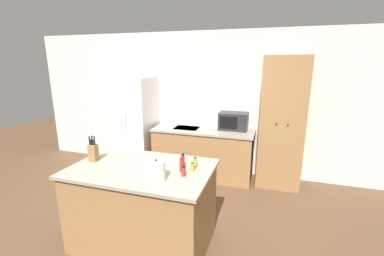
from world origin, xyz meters
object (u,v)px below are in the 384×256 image
at_px(spice_bottle_amber_oil, 195,162).
at_px(kettle, 157,171).
at_px(refrigerator, 134,124).
at_px(spice_bottle_pale_salt, 182,165).
at_px(microwave, 233,121).
at_px(spice_bottle_short_red, 192,167).
at_px(spice_bottle_tall_dark, 183,171).
at_px(knife_block, 93,152).
at_px(pantry_cabinet, 282,123).
at_px(spice_bottle_green_herb, 183,161).

distance_m(spice_bottle_amber_oil, kettle, 0.49).
relative_size(refrigerator, spice_bottle_pale_salt, 11.00).
height_order(microwave, spice_bottle_short_red, microwave).
height_order(microwave, spice_bottle_tall_dark, microwave).
distance_m(knife_block, spice_bottle_pale_salt, 1.08).
height_order(pantry_cabinet, spice_bottle_tall_dark, pantry_cabinet).
relative_size(refrigerator, pantry_cabinet, 0.83).
height_order(pantry_cabinet, knife_block, pantry_cabinet).
bearing_deg(spice_bottle_tall_dark, pantry_cabinet, 65.09).
bearing_deg(kettle, spice_bottle_tall_dark, 37.17).
bearing_deg(pantry_cabinet, spice_bottle_green_herb, -119.21).
bearing_deg(spice_bottle_pale_salt, pantry_cabinet, 62.88).
bearing_deg(kettle, spice_bottle_amber_oil, 56.31).
bearing_deg(pantry_cabinet, knife_block, -136.17).
bearing_deg(spice_bottle_short_red, refrigerator, 133.43).
bearing_deg(pantry_cabinet, spice_bottle_amber_oil, -116.40).
xyz_separation_m(pantry_cabinet, microwave, (-0.80, 0.09, -0.04)).
height_order(spice_bottle_tall_dark, spice_bottle_amber_oil, spice_bottle_amber_oil).
height_order(refrigerator, spice_bottle_pale_salt, refrigerator).
relative_size(pantry_cabinet, spice_bottle_tall_dark, 19.47).
height_order(pantry_cabinet, microwave, pantry_cabinet).
bearing_deg(knife_block, spice_bottle_pale_salt, 0.94).
bearing_deg(microwave, spice_bottle_amber_oil, -93.52).
relative_size(pantry_cabinet, spice_bottle_green_herb, 13.66).
xyz_separation_m(microwave, kettle, (-0.39, -2.35, -0.01)).
height_order(spice_bottle_short_red, spice_bottle_green_herb, spice_bottle_green_herb).
relative_size(spice_bottle_amber_oil, kettle, 0.59).
xyz_separation_m(microwave, spice_bottle_tall_dark, (-0.17, -2.19, -0.05)).
bearing_deg(kettle, pantry_cabinet, 62.22).
distance_m(spice_bottle_short_red, spice_bottle_pale_salt, 0.12).
height_order(refrigerator, pantry_cabinet, pantry_cabinet).
bearing_deg(spice_bottle_pale_salt, knife_block, -179.06).
xyz_separation_m(pantry_cabinet, spice_bottle_short_red, (-0.93, -1.95, -0.10)).
height_order(refrigerator, kettle, refrigerator).
relative_size(knife_block, spice_bottle_short_red, 3.14).
relative_size(spice_bottle_tall_dark, spice_bottle_short_red, 1.14).
xyz_separation_m(spice_bottle_tall_dark, kettle, (-0.22, -0.17, 0.05)).
height_order(spice_bottle_amber_oil, spice_bottle_green_herb, spice_bottle_green_herb).
relative_size(knife_block, kettle, 1.39).
bearing_deg(spice_bottle_amber_oil, knife_block, -172.19).
bearing_deg(kettle, refrigerator, 124.56).
bearing_deg(microwave, spice_bottle_tall_dark, -94.47).
bearing_deg(knife_block, spice_bottle_short_red, 3.43).
bearing_deg(kettle, spice_bottle_short_red, 49.55).
bearing_deg(spice_bottle_green_herb, spice_bottle_amber_oil, 11.51).
xyz_separation_m(knife_block, spice_bottle_short_red, (1.18, 0.07, -0.06)).
distance_m(microwave, spice_bottle_pale_salt, 2.10).
distance_m(microwave, spice_bottle_tall_dark, 2.19).
xyz_separation_m(knife_block, spice_bottle_tall_dark, (1.13, -0.08, -0.06)).
bearing_deg(spice_bottle_tall_dark, microwave, 85.53).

